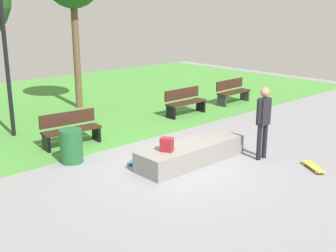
{
  "coord_description": "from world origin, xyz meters",
  "views": [
    {
      "loc": [
        -6.76,
        -7.01,
        3.71
      ],
      "look_at": [
        0.32,
        0.73,
        0.75
      ],
      "focal_mm": 45.92,
      "sensor_mm": 36.0,
      "label": 1
    }
  ],
  "objects_px": {
    "backpack_on_ledge": "(167,145)",
    "skater_performing_trick": "(263,117)",
    "concrete_ledge": "(191,153)",
    "skateboard_by_ledge": "(313,166)",
    "park_bench_far_right": "(232,91)",
    "skateboard_spare": "(137,158)",
    "park_bench_near_path": "(185,101)",
    "park_bench_far_left": "(70,128)",
    "lamp_post": "(5,50)",
    "trash_bin": "(71,146)"
  },
  "relations": [
    {
      "from": "skateboard_by_ledge",
      "to": "skateboard_spare",
      "type": "bearing_deg",
      "value": 130.02
    },
    {
      "from": "park_bench_near_path",
      "to": "park_bench_far_right",
      "type": "distance_m",
      "value": 2.67
    },
    {
      "from": "concrete_ledge",
      "to": "skateboard_by_ledge",
      "type": "distance_m",
      "value": 2.88
    },
    {
      "from": "backpack_on_ledge",
      "to": "skateboard_by_ledge",
      "type": "xyz_separation_m",
      "value": [
        2.61,
        -2.24,
        -0.58
      ]
    },
    {
      "from": "skater_performing_trick",
      "to": "skateboard_spare",
      "type": "bearing_deg",
      "value": 140.68
    },
    {
      "from": "concrete_ledge",
      "to": "skateboard_by_ledge",
      "type": "relative_size",
      "value": 3.72
    },
    {
      "from": "backpack_on_ledge",
      "to": "park_bench_far_left",
      "type": "xyz_separation_m",
      "value": [
        -0.65,
        3.18,
        -0.16
      ]
    },
    {
      "from": "concrete_ledge",
      "to": "skateboard_spare",
      "type": "distance_m",
      "value": 1.34
    },
    {
      "from": "lamp_post",
      "to": "concrete_ledge",
      "type": "bearing_deg",
      "value": -66.16
    },
    {
      "from": "park_bench_near_path",
      "to": "lamp_post",
      "type": "bearing_deg",
      "value": 163.39
    },
    {
      "from": "concrete_ledge",
      "to": "skater_performing_trick",
      "type": "height_order",
      "value": "skater_performing_trick"
    },
    {
      "from": "concrete_ledge",
      "to": "lamp_post",
      "type": "height_order",
      "value": "lamp_post"
    },
    {
      "from": "backpack_on_ledge",
      "to": "park_bench_near_path",
      "type": "relative_size",
      "value": 0.2
    },
    {
      "from": "backpack_on_ledge",
      "to": "skater_performing_trick",
      "type": "xyz_separation_m",
      "value": [
        2.3,
        -0.98,
        0.43
      ]
    },
    {
      "from": "backpack_on_ledge",
      "to": "trash_bin",
      "type": "distance_m",
      "value": 2.4
    },
    {
      "from": "skateboard_by_ledge",
      "to": "lamp_post",
      "type": "relative_size",
      "value": 0.19
    },
    {
      "from": "skateboard_spare",
      "to": "park_bench_far_left",
      "type": "height_order",
      "value": "park_bench_far_left"
    },
    {
      "from": "park_bench_near_path",
      "to": "skateboard_spare",
      "type": "bearing_deg",
      "value": -148.62
    },
    {
      "from": "concrete_ledge",
      "to": "backpack_on_ledge",
      "type": "height_order",
      "value": "backpack_on_ledge"
    },
    {
      "from": "skater_performing_trick",
      "to": "park_bench_far_right",
      "type": "distance_m",
      "value": 6.35
    },
    {
      "from": "trash_bin",
      "to": "skateboard_by_ledge",
      "type": "bearing_deg",
      "value": -47.16
    },
    {
      "from": "park_bench_far_left",
      "to": "trash_bin",
      "type": "height_order",
      "value": "park_bench_far_left"
    },
    {
      "from": "skateboard_spare",
      "to": "trash_bin",
      "type": "relative_size",
      "value": 0.96
    },
    {
      "from": "backpack_on_ledge",
      "to": "park_bench_far_left",
      "type": "bearing_deg",
      "value": 163.29
    },
    {
      "from": "skater_performing_trick",
      "to": "park_bench_near_path",
      "type": "distance_m",
      "value": 4.83
    },
    {
      "from": "concrete_ledge",
      "to": "trash_bin",
      "type": "relative_size",
      "value": 3.53
    },
    {
      "from": "backpack_on_ledge",
      "to": "skateboard_by_ledge",
      "type": "bearing_deg",
      "value": 21.12
    },
    {
      "from": "skater_performing_trick",
      "to": "skateboard_spare",
      "type": "height_order",
      "value": "skater_performing_trick"
    },
    {
      "from": "skateboard_spare",
      "to": "park_bench_near_path",
      "type": "height_order",
      "value": "park_bench_near_path"
    },
    {
      "from": "skateboard_spare",
      "to": "park_bench_far_right",
      "type": "xyz_separation_m",
      "value": [
        6.79,
        2.58,
        0.42
      ]
    },
    {
      "from": "park_bench_far_right",
      "to": "skateboard_by_ledge",
      "type": "bearing_deg",
      "value": -125.25
    },
    {
      "from": "skater_performing_trick",
      "to": "backpack_on_ledge",
      "type": "bearing_deg",
      "value": 156.89
    },
    {
      "from": "skater_performing_trick",
      "to": "skateboard_by_ledge",
      "type": "height_order",
      "value": "skater_performing_trick"
    },
    {
      "from": "backpack_on_ledge",
      "to": "skater_performing_trick",
      "type": "height_order",
      "value": "skater_performing_trick"
    },
    {
      "from": "skater_performing_trick",
      "to": "park_bench_far_left",
      "type": "xyz_separation_m",
      "value": [
        -2.95,
        4.16,
        -0.59
      ]
    },
    {
      "from": "skateboard_by_ledge",
      "to": "backpack_on_ledge",
      "type": "bearing_deg",
      "value": 139.38
    },
    {
      "from": "concrete_ledge",
      "to": "lamp_post",
      "type": "distance_m",
      "value": 6.03
    },
    {
      "from": "concrete_ledge",
      "to": "skateboard_spare",
      "type": "height_order",
      "value": "concrete_ledge"
    },
    {
      "from": "skater_performing_trick",
      "to": "lamp_post",
      "type": "bearing_deg",
      "value": 121.47
    },
    {
      "from": "skateboard_spare",
      "to": "park_bench_near_path",
      "type": "bearing_deg",
      "value": 31.38
    },
    {
      "from": "park_bench_far_right",
      "to": "concrete_ledge",
      "type": "bearing_deg",
      "value": -148.95
    },
    {
      "from": "skateboard_spare",
      "to": "backpack_on_ledge",
      "type": "bearing_deg",
      "value": -84.75
    },
    {
      "from": "concrete_ledge",
      "to": "park_bench_near_path",
      "type": "height_order",
      "value": "park_bench_near_path"
    },
    {
      "from": "concrete_ledge",
      "to": "trash_bin",
      "type": "bearing_deg",
      "value": 137.18
    },
    {
      "from": "skateboard_by_ledge",
      "to": "skateboard_spare",
      "type": "relative_size",
      "value": 0.99
    },
    {
      "from": "concrete_ledge",
      "to": "skateboard_by_ledge",
      "type": "height_order",
      "value": "concrete_ledge"
    },
    {
      "from": "skateboard_by_ledge",
      "to": "concrete_ledge",
      "type": "bearing_deg",
      "value": 128.45
    },
    {
      "from": "skateboard_by_ledge",
      "to": "park_bench_near_path",
      "type": "xyz_separation_m",
      "value": [
        1.42,
        5.73,
        0.42
      ]
    },
    {
      "from": "concrete_ledge",
      "to": "skateboard_spare",
      "type": "relative_size",
      "value": 3.68
    },
    {
      "from": "backpack_on_ledge",
      "to": "park_bench_far_right",
      "type": "relative_size",
      "value": 0.2
    }
  ]
}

